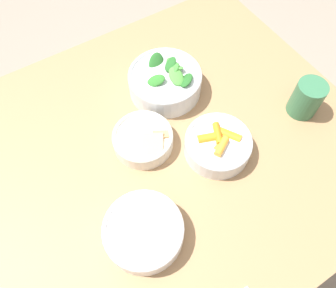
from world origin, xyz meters
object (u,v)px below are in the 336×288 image
object	(u,v)px
bowl_beans_hotdog	(144,232)
bowl_cookies	(143,139)
bowl_carrots	(218,144)
bowl_greens	(166,81)
cup	(307,98)

from	to	relation	value
bowl_beans_hotdog	bowl_cookies	xyz separation A→B (m)	(-0.11, -0.19, -0.00)
bowl_carrots	bowl_cookies	world-z (taller)	bowl_carrots
bowl_greens	bowl_carrots	bearing A→B (deg)	91.61
bowl_carrots	bowl_cookies	bearing A→B (deg)	-37.93
bowl_beans_hotdog	cup	world-z (taller)	cup
bowl_greens	bowl_beans_hotdog	bearing A→B (deg)	51.83
bowl_cookies	cup	size ratio (longest dim) A/B	1.54
bowl_carrots	bowl_greens	xyz separation A→B (m)	(0.01, -0.22, 0.01)
bowl_beans_hotdog	cup	distance (m)	0.50
bowl_beans_hotdog	bowl_cookies	bearing A→B (deg)	-119.42
cup	bowl_cookies	bearing A→B (deg)	-17.70
bowl_carrots	bowl_greens	distance (m)	0.22
bowl_carrots	bowl_beans_hotdog	world-z (taller)	bowl_carrots
bowl_carrots	bowl_beans_hotdog	bearing A→B (deg)	18.87
bowl_greens	cup	world-z (taller)	cup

